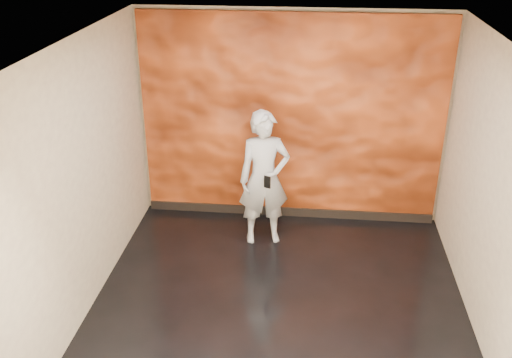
# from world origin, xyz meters

# --- Properties ---
(room) EXTENTS (4.02, 4.02, 2.81)m
(room) POSITION_xyz_m (0.00, 0.00, 1.40)
(room) COLOR black
(room) RESTS_ON ground
(feature_wall) EXTENTS (3.90, 0.06, 2.75)m
(feature_wall) POSITION_xyz_m (0.00, 1.96, 1.38)
(feature_wall) COLOR orange
(feature_wall) RESTS_ON ground
(baseboard) EXTENTS (3.90, 0.04, 0.12)m
(baseboard) POSITION_xyz_m (0.00, 1.92, 0.06)
(baseboard) COLOR black
(baseboard) RESTS_ON ground
(man) EXTENTS (0.71, 0.55, 1.72)m
(man) POSITION_xyz_m (-0.28, 1.27, 0.86)
(man) COLOR #979CA6
(man) RESTS_ON ground
(phone) EXTENTS (0.08, 0.05, 0.15)m
(phone) POSITION_xyz_m (-0.22, 1.01, 0.94)
(phone) COLOR black
(phone) RESTS_ON man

